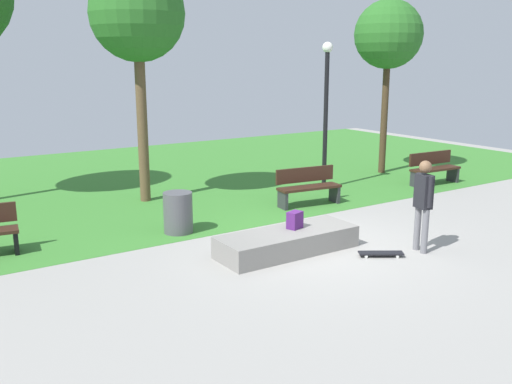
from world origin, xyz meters
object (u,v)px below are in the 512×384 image
concrete_ledge (287,242)px  trash_bin (178,213)px  park_bench_far_left (308,186)px  skateboard_by_ledge (381,253)px  skater_performing_trick (423,199)px  backpack_on_ledge (295,220)px  tree_slender_maple (388,36)px  tree_young_birch (137,16)px  park_bench_center_lawn (434,167)px  lamp_post (326,101)px

concrete_ledge → trash_bin: trash_bin is taller
park_bench_far_left → skateboard_by_ledge: bearing=-108.4°
skater_performing_trick → skateboard_by_ledge: skater_performing_trick is taller
backpack_on_ledge → trash_bin: 2.54m
tree_slender_maple → tree_young_birch: bearing=175.3°
park_bench_far_left → trash_bin: park_bench_far_left is taller
backpack_on_ledge → park_bench_center_lawn: (6.76, 2.39, -0.08)m
skateboard_by_ledge → park_bench_center_lawn: (5.72, 3.59, 0.42)m
skateboard_by_ledge → skater_performing_trick: bearing=-12.8°
trash_bin → lamp_post: bearing=16.5°
lamp_post → park_bench_center_lawn: bearing=-22.9°
park_bench_center_lawn → tree_slender_maple: (0.02, 2.03, 3.70)m
skateboard_by_ledge → park_bench_center_lawn: size_ratio=0.48×
concrete_ledge → backpack_on_ledge: (0.22, 0.08, 0.36)m
skater_performing_trick → park_bench_center_lawn: skater_performing_trick is taller
backpack_on_ledge → skateboard_by_ledge: bearing=-66.8°
skateboard_by_ledge → tree_slender_maple: (5.74, 5.62, 4.12)m
backpack_on_ledge → lamp_post: lamp_post is taller
skateboard_by_ledge → park_bench_center_lawn: 6.76m
tree_young_birch → trash_bin: (-0.48, -2.91, -4.05)m
skateboard_by_ledge → tree_young_birch: 7.89m
backpack_on_ledge → tree_slender_maple: tree_slender_maple is taller
concrete_ledge → park_bench_center_lawn: park_bench_center_lawn is taller
park_bench_far_left → park_bench_center_lawn: same height
concrete_ledge → backpack_on_ledge: backpack_on_ledge is taller
park_bench_far_left → park_bench_center_lawn: 4.50m
backpack_on_ledge → tree_young_birch: (-0.89, 5.05, 3.91)m
backpack_on_ledge → lamp_post: 5.57m
concrete_ledge → tree_young_birch: tree_young_birch is taller
concrete_ledge → park_bench_center_lawn: 7.41m
tree_young_birch → lamp_post: (4.66, -1.39, -2.06)m
concrete_ledge → backpack_on_ledge: bearing=19.0°
skater_performing_trick → tree_slender_maple: size_ratio=0.32×
concrete_ledge → trash_bin: bearing=117.4°
park_bench_far_left → trash_bin: size_ratio=1.95×
backpack_on_ledge → skateboard_by_ledge: (1.04, -1.20, -0.50)m
park_bench_center_lawn → park_bench_far_left: bearing=179.0°
park_bench_center_lawn → tree_young_birch: tree_young_birch is taller
concrete_ledge → tree_young_birch: size_ratio=0.47×
park_bench_center_lawn → skateboard_by_ledge: bearing=-147.9°
backpack_on_ledge → trash_bin: (-1.37, 2.13, -0.14)m
park_bench_far_left → lamp_post: (1.51, 1.19, 1.93)m
tree_slender_maple → concrete_ledge: bearing=-147.3°
skater_performing_trick → lamp_post: (1.91, 5.04, 1.41)m
park_bench_center_lawn → tree_slender_maple: tree_slender_maple is taller
tree_slender_maple → park_bench_center_lawn: bearing=-90.6°
concrete_ledge → skateboard_by_ledge: bearing=-41.5°
park_bench_center_lawn → lamp_post: lamp_post is taller
trash_bin → skateboard_by_ledge: bearing=-54.1°
tree_young_birch → tree_slender_maple: (7.68, -0.63, -0.29)m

